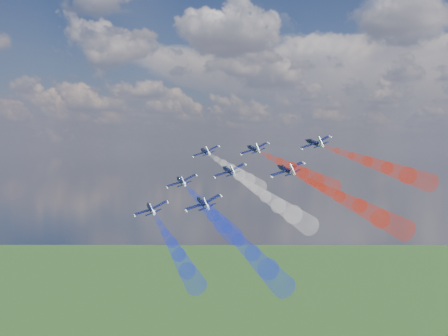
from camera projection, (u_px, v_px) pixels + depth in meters
The scene contains 16 objects.
jet_lead at pixel (206, 152), 160.05m from camera, with size 8.85×11.07×2.95m, color black, non-canonical shape.
trail_lead at pixel (231, 169), 136.04m from camera, with size 3.69×41.44×3.69m, color white, non-canonical shape.
jet_inner_left at pixel (181, 181), 143.19m from camera, with size 8.85×11.07×2.95m, color black, non-canonical shape.
trail_inner_left at pixel (206, 207), 119.17m from camera, with size 3.69×41.44×3.69m, color #1B32EC, non-canonical shape.
jet_inner_right at pixel (254, 149), 148.80m from camera, with size 8.85×11.07×2.95m, color black, non-canonical shape.
trail_inner_right at pixel (291, 167), 124.78m from camera, with size 3.69×41.44×3.69m, color red, non-canonical shape.
jet_outer_left at pixel (151, 209), 129.61m from camera, with size 8.85×11.07×2.95m, color black, non-canonical shape.
trail_outer_left at pixel (172, 243), 105.59m from camera, with size 3.69×41.44×3.69m, color #1B32EC, non-canonical shape.
jet_center_third at pixel (229, 171), 134.15m from camera, with size 8.85×11.07×2.95m, color black, non-canonical shape.
trail_center_third at pixel (266, 196), 110.14m from camera, with size 3.69×41.44×3.69m, color white, non-canonical shape.
jet_outer_right at pixel (315, 143), 138.51m from camera, with size 8.85×11.07×2.95m, color black, non-canonical shape.
trail_outer_right at pixel (368, 161), 114.49m from camera, with size 3.69×41.44×3.69m, color red, non-canonical shape.
jet_rear_left at pixel (203, 203), 119.53m from camera, with size 8.85×11.07×2.95m, color black, non-canonical shape.
trail_rear_left at pixel (239, 240), 95.51m from camera, with size 3.69×41.44×3.69m, color #1B32EC, non-canonical shape.
jet_rear_right at pixel (286, 170), 125.32m from camera, with size 8.85×11.07×2.95m, color black, non-canonical shape.
trail_rear_right at pixel (340, 197), 101.30m from camera, with size 3.69×41.44×3.69m, color red, non-canonical shape.
Camera 1 is at (93.17, -115.95, 175.60)m, focal length 43.11 mm.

